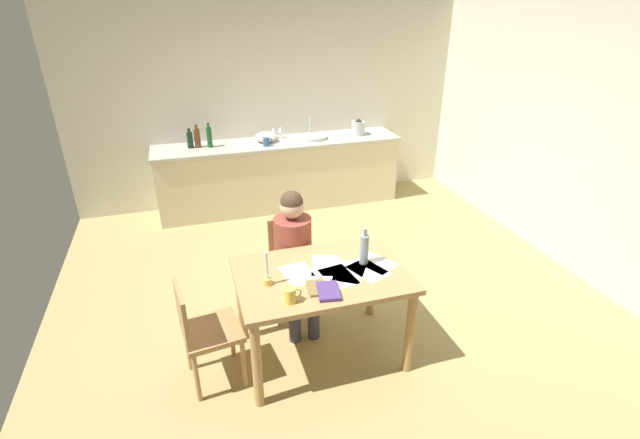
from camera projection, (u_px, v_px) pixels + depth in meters
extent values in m
cube|color=tan|center=(332.00, 297.00, 4.46)|extent=(5.20, 5.20, 0.04)
cube|color=beige|center=(272.00, 105.00, 6.11)|extent=(5.20, 0.12, 2.60)
cube|color=beige|center=(582.00, 143.00, 4.56)|extent=(0.12, 5.20, 2.60)
cube|color=beige|center=(280.00, 175.00, 6.19)|extent=(3.16, 0.60, 0.86)
cube|color=#B7B2A8|center=(279.00, 143.00, 5.99)|extent=(3.20, 0.64, 0.04)
cube|color=tan|center=(322.00, 275.00, 3.42)|extent=(1.27, 0.86, 0.04)
cylinder|color=tan|center=(257.00, 365.00, 3.12)|extent=(0.07, 0.07, 0.73)
cylinder|color=tan|center=(410.00, 332.00, 3.42)|extent=(0.07, 0.07, 0.73)
cylinder|color=tan|center=(241.00, 302.00, 3.75)|extent=(0.07, 0.07, 0.73)
cylinder|color=tan|center=(372.00, 279.00, 4.05)|extent=(0.07, 0.07, 0.73)
cube|color=tan|center=(293.00, 269.00, 4.05)|extent=(0.41, 0.41, 0.04)
cube|color=tan|center=(288.00, 238.00, 4.12)|extent=(0.36, 0.04, 0.40)
cylinder|color=tan|center=(279.00, 304.00, 3.97)|extent=(0.04, 0.04, 0.44)
cylinder|color=tan|center=(317.00, 298.00, 4.05)|extent=(0.04, 0.04, 0.44)
cylinder|color=tan|center=(272.00, 283.00, 4.26)|extent=(0.04, 0.04, 0.44)
cylinder|color=tan|center=(308.00, 277.00, 4.34)|extent=(0.04, 0.04, 0.44)
cylinder|color=brown|center=(293.00, 245.00, 3.92)|extent=(0.33, 0.33, 0.50)
sphere|color=#D8AD8C|center=(292.00, 207.00, 3.76)|extent=(0.20, 0.20, 0.20)
sphere|color=#473323|center=(292.00, 202.00, 3.75)|extent=(0.19, 0.19, 0.19)
cylinder|color=#383847|center=(289.00, 283.00, 3.85)|extent=(0.14, 0.38, 0.13)
cylinder|color=#383847|center=(295.00, 318.00, 3.79)|extent=(0.10, 0.10, 0.45)
cylinder|color=#383847|center=(308.00, 280.00, 3.89)|extent=(0.14, 0.38, 0.13)
cylinder|color=#383847|center=(314.00, 315.00, 3.82)|extent=(0.10, 0.10, 0.45)
cube|color=tan|center=(212.00, 331.00, 3.32)|extent=(0.45, 0.45, 0.04)
cube|color=tan|center=(182.00, 314.00, 3.15)|extent=(0.08, 0.36, 0.40)
cylinder|color=tan|center=(244.00, 363.00, 3.34)|extent=(0.04, 0.04, 0.43)
cylinder|color=tan|center=(232.00, 335.00, 3.62)|extent=(0.04, 0.04, 0.43)
cylinder|color=tan|center=(197.00, 377.00, 3.21)|extent=(0.04, 0.04, 0.43)
cylinder|color=tan|center=(188.00, 347.00, 3.49)|extent=(0.04, 0.04, 0.43)
cylinder|color=#F2CC4C|center=(290.00, 295.00, 3.07)|extent=(0.08, 0.08, 0.11)
torus|color=#F2CC4C|center=(297.00, 293.00, 3.08)|extent=(0.07, 0.01, 0.07)
cylinder|color=gold|center=(268.00, 281.00, 3.26)|extent=(0.06, 0.06, 0.05)
cylinder|color=white|center=(267.00, 266.00, 3.20)|extent=(0.02, 0.02, 0.21)
cube|color=olive|center=(316.00, 288.00, 3.22)|extent=(0.14, 0.20, 0.02)
cube|color=#4B3475|center=(328.00, 291.00, 3.18)|extent=(0.18, 0.24, 0.03)
cube|color=white|center=(375.00, 263.00, 3.53)|extent=(0.33, 0.36, 0.00)
cube|color=white|center=(298.00, 274.00, 3.39)|extent=(0.25, 0.32, 0.00)
cube|color=white|center=(339.00, 277.00, 3.36)|extent=(0.25, 0.32, 0.00)
cube|color=white|center=(326.00, 266.00, 3.50)|extent=(0.29, 0.35, 0.00)
cube|color=white|center=(350.00, 272.00, 3.42)|extent=(0.34, 0.36, 0.00)
cube|color=white|center=(368.00, 270.00, 3.44)|extent=(0.31, 0.35, 0.00)
cylinder|color=#8C999E|center=(364.00, 250.00, 3.48)|extent=(0.07, 0.07, 0.24)
cylinder|color=#8C999E|center=(365.00, 232.00, 3.42)|extent=(0.03, 0.03, 0.06)
cylinder|color=#B2B7BC|center=(314.00, 137.00, 6.09)|extent=(0.36, 0.36, 0.04)
cylinder|color=silver|center=(310.00, 127.00, 6.19)|extent=(0.02, 0.02, 0.24)
cylinder|color=black|center=(190.00, 140.00, 5.69)|extent=(0.07, 0.07, 0.20)
cylinder|color=black|center=(189.00, 130.00, 5.64)|extent=(0.03, 0.03, 0.05)
cylinder|color=#593319|center=(197.00, 138.00, 5.70)|extent=(0.07, 0.07, 0.23)
cylinder|color=#593319|center=(196.00, 127.00, 5.64)|extent=(0.03, 0.03, 0.06)
cylinder|color=#194C23|center=(209.00, 137.00, 5.71)|extent=(0.06, 0.06, 0.25)
cylinder|color=#194C23|center=(208.00, 125.00, 5.64)|extent=(0.03, 0.03, 0.06)
ellipsoid|color=white|center=(266.00, 137.00, 5.94)|extent=(0.28, 0.28, 0.13)
cylinder|color=#B7BABF|center=(358.00, 128.00, 6.23)|extent=(0.18, 0.18, 0.18)
cone|color=#262628|center=(359.00, 120.00, 6.18)|extent=(0.11, 0.11, 0.04)
cylinder|color=silver|center=(281.00, 138.00, 6.12)|extent=(0.06, 0.06, 0.00)
cylinder|color=silver|center=(281.00, 135.00, 6.11)|extent=(0.01, 0.01, 0.07)
cone|color=silver|center=(281.00, 130.00, 6.07)|extent=(0.07, 0.07, 0.08)
cylinder|color=silver|center=(274.00, 138.00, 6.10)|extent=(0.06, 0.06, 0.00)
cylinder|color=silver|center=(274.00, 136.00, 6.08)|extent=(0.01, 0.01, 0.07)
cone|color=silver|center=(273.00, 130.00, 6.05)|extent=(0.07, 0.07, 0.08)
cylinder|color=#33598C|center=(266.00, 142.00, 5.78)|extent=(0.08, 0.08, 0.11)
torus|color=#33598C|center=(269.00, 141.00, 5.78)|extent=(0.07, 0.01, 0.07)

